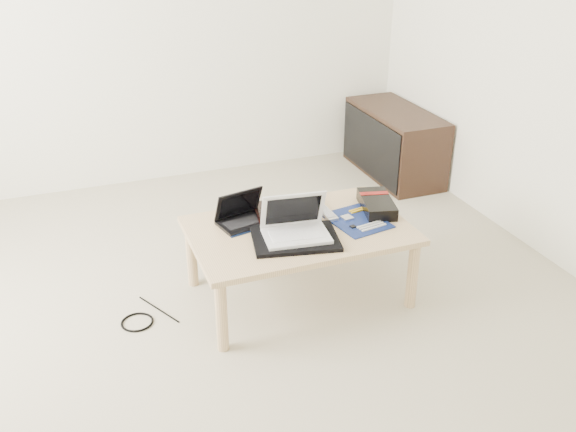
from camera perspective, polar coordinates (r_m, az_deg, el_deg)
name	(u,v)px	position (r m, az deg, el deg)	size (l,w,h in m)	color
ground	(216,331)	(3.20, -6.39, -10.10)	(4.00, 4.00, 0.00)	beige
coffee_table	(299,236)	(3.26, 1.00, -1.82)	(1.10, 0.70, 0.40)	#D3B07F
media_cabinet	(393,143)	(4.89, 9.36, 6.46)	(0.41, 0.90, 0.50)	#322114
book	(286,212)	(3.36, -0.17, 0.35)	(0.36, 0.32, 0.03)	black
netbook	(243,217)	(3.28, -4.06, -0.06)	(0.29, 0.23, 0.18)	black
tablet	(292,223)	(3.28, 0.39, -0.61)	(0.28, 0.25, 0.01)	black
remote	(324,211)	(3.39, 3.25, 0.45)	(0.06, 0.24, 0.02)	#BABABF
neoprene_sleeve	(295,239)	(3.12, 0.64, -2.02)	(0.41, 0.30, 0.02)	black
white_laptop	(295,227)	(3.11, 0.65, -0.95)	(0.34, 0.26, 0.22)	silver
motherboard	(357,220)	(3.32, 6.17, -0.39)	(0.31, 0.36, 0.01)	#0C184F
gpu_box	(377,204)	(3.45, 7.89, 1.06)	(0.23, 0.34, 0.07)	black
cable_coil	(262,232)	(3.19, -2.31, -1.46)	(0.09, 0.09, 0.01)	black
floor_cable_coil	(137,322)	(3.32, -13.26, -9.17)	(0.16, 0.16, 0.01)	black
floor_cable_trail	(159,309)	(3.39, -11.42, -8.13)	(0.01, 0.01, 0.33)	black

